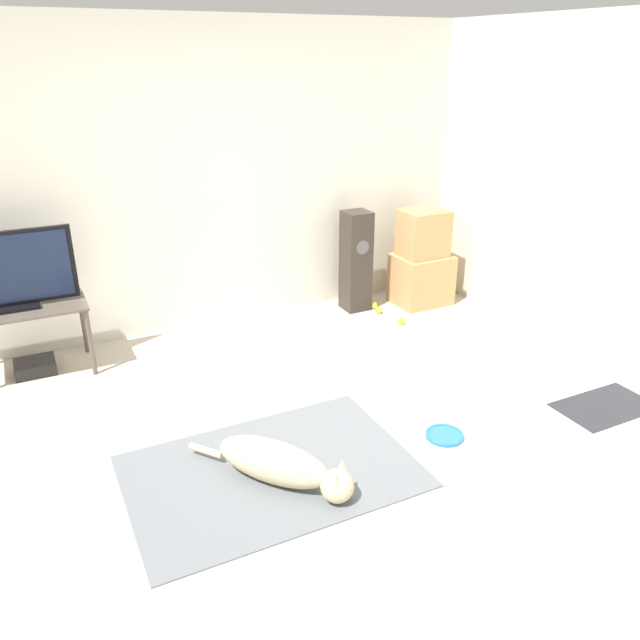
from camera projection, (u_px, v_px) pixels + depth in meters
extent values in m
plane|color=#BCB29E|center=(295.00, 441.00, 3.95)|extent=(12.00, 12.00, 0.00)
cube|color=beige|center=(189.00, 182.00, 5.17)|extent=(8.00, 0.06, 2.55)
cube|color=beige|center=(620.00, 201.00, 4.50)|extent=(0.06, 8.00, 2.55)
cube|color=slate|center=(271.00, 471.00, 3.66)|extent=(1.65, 1.13, 0.01)
ellipsoid|color=beige|center=(273.00, 461.00, 3.52)|extent=(0.60, 0.69, 0.26)
sphere|color=beige|center=(337.00, 486.00, 3.37)|extent=(0.19, 0.19, 0.19)
cone|color=beige|center=(342.00, 465.00, 3.37)|extent=(0.06, 0.06, 0.08)
cone|color=beige|center=(334.00, 476.00, 3.29)|extent=(0.06, 0.06, 0.08)
cylinder|color=beige|center=(206.00, 451.00, 3.74)|extent=(0.17, 0.21, 0.04)
cylinder|color=blue|center=(445.00, 436.00, 3.99)|extent=(0.25, 0.25, 0.02)
torus|color=blue|center=(445.00, 435.00, 3.99)|extent=(0.25, 0.25, 0.02)
cube|color=tan|center=(421.00, 279.00, 6.04)|extent=(0.52, 0.42, 0.48)
cube|color=tan|center=(423.00, 233.00, 5.85)|extent=(0.41, 0.34, 0.44)
cube|color=#2D2823|center=(356.00, 261.00, 5.81)|extent=(0.24, 0.24, 0.94)
cylinder|color=#4C4C51|center=(363.00, 248.00, 5.64)|extent=(0.13, 0.00, 0.13)
cube|color=brown|center=(17.00, 309.00, 4.55)|extent=(0.95, 0.49, 0.02)
cylinder|color=brown|center=(91.00, 343.00, 4.67)|extent=(0.04, 0.04, 0.53)
cylinder|color=brown|center=(83.00, 322.00, 5.02)|extent=(0.04, 0.04, 0.53)
cube|color=black|center=(16.00, 306.00, 4.54)|extent=(0.31, 0.20, 0.02)
cube|color=black|center=(9.00, 269.00, 4.44)|extent=(0.90, 0.04, 0.55)
cube|color=#141E38|center=(9.00, 270.00, 4.42)|extent=(0.82, 0.01, 0.49)
sphere|color=#C6E033|center=(401.00, 321.00, 5.62)|extent=(0.07, 0.07, 0.07)
sphere|color=#C6E033|center=(374.00, 305.00, 5.97)|extent=(0.07, 0.07, 0.07)
sphere|color=#C6E033|center=(379.00, 310.00, 5.86)|extent=(0.07, 0.07, 0.07)
cube|color=black|center=(35.00, 367.00, 4.78)|extent=(0.29, 0.26, 0.09)
cube|color=#28282D|center=(605.00, 406.00, 4.33)|extent=(0.70, 0.41, 0.01)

